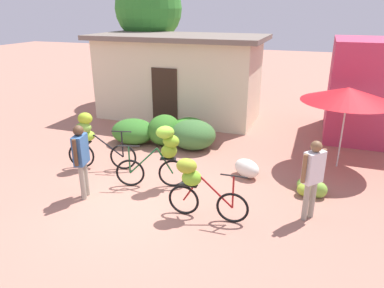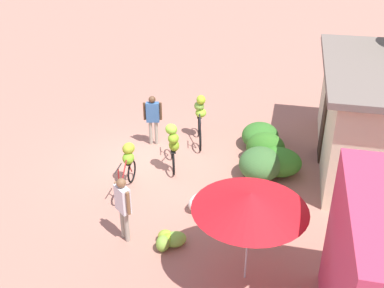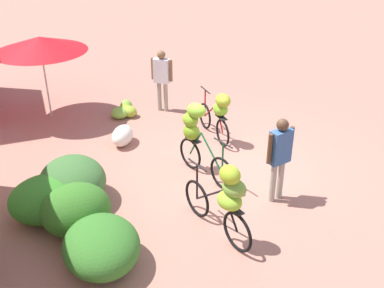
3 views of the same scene
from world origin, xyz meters
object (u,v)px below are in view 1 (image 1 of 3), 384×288
market_umbrella (348,95)px  person_bystander (81,154)px  person_vendor (313,172)px  building_low (179,77)px  produce_sack (247,168)px  bicycle_near_pile (163,151)px  banana_pile_on_ground (310,188)px  tree_behind_building (149,9)px  bicycle_leftmost (91,137)px  bicycle_center_loaded (196,183)px

market_umbrella → person_bystander: bearing=-145.5°
person_vendor → building_low: bearing=131.2°
produce_sack → person_bystander: person_bystander is taller
building_low → person_bystander: size_ratio=3.74×
bicycle_near_pile → banana_pile_on_ground: size_ratio=1.89×
person_vendor → tree_behind_building: bearing=132.6°
tree_behind_building → person_vendor: size_ratio=3.22×
bicycle_leftmost → bicycle_near_pile: (2.12, -0.33, 0.03)m
building_low → market_umbrella: 6.23m
bicycle_center_loaded → person_bystander: person_bystander is taller
building_low → banana_pile_on_ground: 6.90m
banana_pile_on_ground → person_vendor: size_ratio=0.51×
building_low → produce_sack: building_low is taller
bicycle_near_pile → bicycle_center_loaded: bearing=-40.2°
bicycle_leftmost → bicycle_near_pile: 2.14m
bicycle_center_loaded → bicycle_near_pile: bearing=139.8°
banana_pile_on_ground → person_bystander: 4.98m
tree_behind_building → market_umbrella: size_ratio=2.35×
produce_sack → bicycle_near_pile: bearing=-145.8°
market_umbrella → banana_pile_on_ground: 2.56m
bicycle_leftmost → person_bystander: 1.54m
banana_pile_on_ground → tree_behind_building: bearing=136.7°
market_umbrella → produce_sack: bearing=-146.4°
person_vendor → produce_sack: bearing=136.7°
bicycle_near_pile → market_umbrella: bearing=33.9°
bicycle_leftmost → bicycle_center_loaded: bearing=-21.5°
building_low → bicycle_leftmost: size_ratio=3.55×
produce_sack → building_low: bearing=129.2°
produce_sack → tree_behind_building: bearing=131.6°
building_low → bicycle_near_pile: 5.69m
building_low → produce_sack: bearing=-50.8°
tree_behind_building → bicycle_near_pile: (3.84, -7.38, -2.92)m
building_low → tree_behind_building: size_ratio=1.18×
tree_behind_building → produce_sack: tree_behind_building is taller
banana_pile_on_ground → person_bystander: person_bystander is taller
building_low → bicycle_center_loaded: building_low is taller
building_low → bicycle_leftmost: building_low is taller
building_low → bicycle_leftmost: 5.11m
person_vendor → banana_pile_on_ground: bearing=90.1°
building_low → banana_pile_on_ground: building_low is taller
person_vendor → bicycle_near_pile: bearing=175.3°
market_umbrella → banana_pile_on_ground: market_umbrella is taller
bicycle_leftmost → banana_pile_on_ground: bearing=4.6°
tree_behind_building → bicycle_leftmost: size_ratio=3.01×
banana_pile_on_ground → person_bystander: size_ratio=0.51×
banana_pile_on_ground → person_vendor: 1.31m
bicycle_near_pile → bicycle_center_loaded: 1.46m
banana_pile_on_ground → bicycle_near_pile: bearing=-166.6°
market_umbrella → bicycle_near_pile: bearing=-146.1°
tree_behind_building → produce_sack: 9.06m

